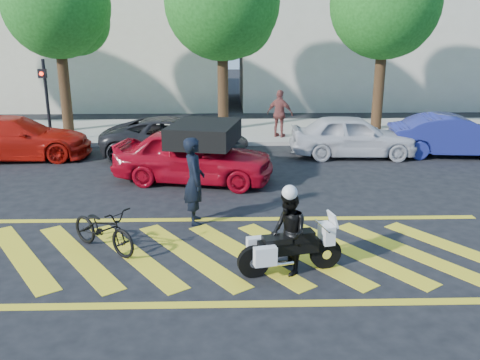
{
  "coord_description": "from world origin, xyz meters",
  "views": [
    {
      "loc": [
        0.16,
        -9.21,
        4.34
      ],
      "look_at": [
        0.44,
        1.61,
        1.05
      ],
      "focal_mm": 38.0,
      "sensor_mm": 36.0,
      "label": 1
    }
  ],
  "objects_px": {
    "bicycle": "(103,228)",
    "officer_bike": "(194,181)",
    "police_motorcycle": "(289,249)",
    "parked_left": "(15,138)",
    "red_convertible": "(194,156)",
    "parked_right": "(454,136)",
    "parked_mid_left": "(176,138)",
    "parked_mid_right": "(353,136)",
    "officer_moto": "(288,233)"
  },
  "relations": [
    {
      "from": "officer_moto",
      "to": "parked_left",
      "type": "relative_size",
      "value": 0.31
    },
    {
      "from": "parked_left",
      "to": "parked_right",
      "type": "xyz_separation_m",
      "value": [
        15.01,
        -0.0,
        -0.0
      ]
    },
    {
      "from": "red_convertible",
      "to": "parked_mid_left",
      "type": "bearing_deg",
      "value": 27.4
    },
    {
      "from": "police_motorcycle",
      "to": "parked_left",
      "type": "xyz_separation_m",
      "value": [
        -8.28,
        8.6,
        0.24
      ]
    },
    {
      "from": "officer_moto",
      "to": "parked_left",
      "type": "bearing_deg",
      "value": -149.39
    },
    {
      "from": "red_convertible",
      "to": "parked_left",
      "type": "xyz_separation_m",
      "value": [
        -6.21,
        2.85,
        -0.06
      ]
    },
    {
      "from": "parked_mid_right",
      "to": "bicycle",
      "type": "bearing_deg",
      "value": 140.21
    },
    {
      "from": "red_convertible",
      "to": "parked_mid_right",
      "type": "relative_size",
      "value": 1.07
    },
    {
      "from": "police_motorcycle",
      "to": "parked_right",
      "type": "xyz_separation_m",
      "value": [
        6.73,
        8.6,
        0.24
      ]
    },
    {
      "from": "officer_bike",
      "to": "parked_right",
      "type": "xyz_separation_m",
      "value": [
        8.58,
        6.07,
        -0.29
      ]
    },
    {
      "from": "parked_left",
      "to": "parked_mid_left",
      "type": "xyz_separation_m",
      "value": [
        5.43,
        -0.0,
        -0.03
      ]
    },
    {
      "from": "officer_moto",
      "to": "red_convertible",
      "type": "distance_m",
      "value": 6.09
    },
    {
      "from": "police_motorcycle",
      "to": "bicycle",
      "type": "bearing_deg",
      "value": 150.14
    },
    {
      "from": "parked_mid_left",
      "to": "parked_right",
      "type": "xyz_separation_m",
      "value": [
        9.58,
        0.0,
        0.03
      ]
    },
    {
      "from": "parked_left",
      "to": "officer_bike",
      "type": "bearing_deg",
      "value": -138.04
    },
    {
      "from": "red_convertible",
      "to": "parked_mid_right",
      "type": "distance_m",
      "value": 6.0
    },
    {
      "from": "officer_bike",
      "to": "parked_mid_left",
      "type": "bearing_deg",
      "value": 0.48
    },
    {
      "from": "parked_right",
      "to": "officer_bike",
      "type": "bearing_deg",
      "value": 130.8
    },
    {
      "from": "officer_moto",
      "to": "police_motorcycle",
      "type": "bearing_deg",
      "value": 49.26
    },
    {
      "from": "red_convertible",
      "to": "officer_bike",
      "type": "bearing_deg",
      "value": -164.0
    },
    {
      "from": "officer_moto",
      "to": "parked_right",
      "type": "relative_size",
      "value": 0.36
    },
    {
      "from": "parked_right",
      "to": "parked_mid_right",
      "type": "bearing_deg",
      "value": 95.55
    },
    {
      "from": "bicycle",
      "to": "parked_mid_right",
      "type": "relative_size",
      "value": 0.42
    },
    {
      "from": "bicycle",
      "to": "parked_left",
      "type": "xyz_separation_m",
      "value": [
        -4.69,
        7.53,
        0.25
      ]
    },
    {
      "from": "parked_mid_left",
      "to": "police_motorcycle",
      "type": "bearing_deg",
      "value": -158.31
    },
    {
      "from": "parked_mid_right",
      "to": "red_convertible",
      "type": "bearing_deg",
      "value": 120.71
    },
    {
      "from": "red_convertible",
      "to": "parked_mid_left",
      "type": "height_order",
      "value": "red_convertible"
    },
    {
      "from": "parked_left",
      "to": "parked_mid_right",
      "type": "relative_size",
      "value": 1.16
    },
    {
      "from": "parked_mid_left",
      "to": "parked_mid_right",
      "type": "bearing_deg",
      "value": -86.64
    },
    {
      "from": "officer_moto",
      "to": "red_convertible",
      "type": "xyz_separation_m",
      "value": [
        -2.05,
        5.73,
        0.0
      ]
    },
    {
      "from": "bicycle",
      "to": "police_motorcycle",
      "type": "distance_m",
      "value": 3.75
    },
    {
      "from": "bicycle",
      "to": "parked_mid_right",
      "type": "height_order",
      "value": "parked_mid_right"
    },
    {
      "from": "officer_bike",
      "to": "police_motorcycle",
      "type": "distance_m",
      "value": 3.18
    },
    {
      "from": "bicycle",
      "to": "officer_bike",
      "type": "bearing_deg",
      "value": -11.89
    },
    {
      "from": "police_motorcycle",
      "to": "parked_left",
      "type": "relative_size",
      "value": 0.39
    },
    {
      "from": "officer_bike",
      "to": "officer_moto",
      "type": "xyz_separation_m",
      "value": [
        1.84,
        -2.52,
        -0.23
      ]
    },
    {
      "from": "officer_moto",
      "to": "parked_mid_left",
      "type": "xyz_separation_m",
      "value": [
        -2.83,
        8.59,
        -0.09
      ]
    },
    {
      "from": "parked_mid_right",
      "to": "parked_right",
      "type": "distance_m",
      "value": 3.52
    },
    {
      "from": "officer_bike",
      "to": "police_motorcycle",
      "type": "xyz_separation_m",
      "value": [
        1.85,
        -2.53,
        -0.52
      ]
    },
    {
      "from": "police_motorcycle",
      "to": "officer_bike",
      "type": "bearing_deg",
      "value": 112.88
    },
    {
      "from": "red_convertible",
      "to": "parked_right",
      "type": "relative_size",
      "value": 1.05
    },
    {
      "from": "bicycle",
      "to": "red_convertible",
      "type": "distance_m",
      "value": 4.93
    },
    {
      "from": "police_motorcycle",
      "to": "red_convertible",
      "type": "relative_size",
      "value": 0.43
    },
    {
      "from": "police_motorcycle",
      "to": "officer_moto",
      "type": "relative_size",
      "value": 1.26
    },
    {
      "from": "police_motorcycle",
      "to": "parked_mid_left",
      "type": "relative_size",
      "value": 0.4
    },
    {
      "from": "parked_mid_left",
      "to": "parked_right",
      "type": "relative_size",
      "value": 1.14
    },
    {
      "from": "officer_bike",
      "to": "bicycle",
      "type": "distance_m",
      "value": 2.34
    },
    {
      "from": "parked_mid_right",
      "to": "parked_right",
      "type": "height_order",
      "value": "parked_mid_right"
    },
    {
      "from": "red_convertible",
      "to": "parked_right",
      "type": "bearing_deg",
      "value": -59.92
    },
    {
      "from": "red_convertible",
      "to": "parked_right",
      "type": "distance_m",
      "value": 9.25
    }
  ]
}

